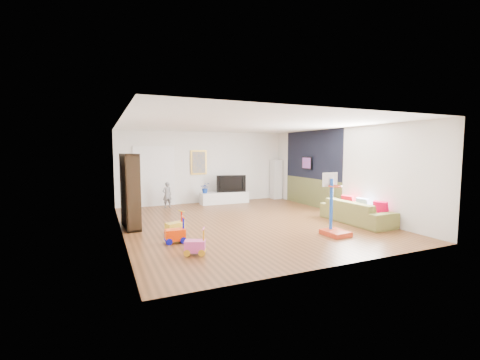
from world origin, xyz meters
name	(u,v)px	position (x,y,z in m)	size (l,w,h in m)	color
floor	(246,222)	(0.00, 0.00, 0.00)	(6.50, 7.50, 0.00)	brown
ceiling	(246,125)	(0.00, 0.00, 2.70)	(6.50, 7.50, 0.00)	white
wall_back	(205,167)	(0.00, 3.75, 1.35)	(6.50, 0.00, 2.70)	silver
wall_front	(339,189)	(0.00, -3.75, 1.35)	(6.50, 0.00, 2.70)	silver
wall_left	(121,178)	(-3.25, 0.00, 1.35)	(0.00, 7.50, 2.70)	silver
wall_right	(339,171)	(3.25, 0.00, 1.35)	(0.00, 7.50, 2.70)	silver
navy_accent	(312,155)	(3.23, 1.40, 1.85)	(0.01, 3.20, 1.70)	black
olive_wainscot	(311,192)	(3.23, 1.40, 0.50)	(0.01, 3.20, 1.00)	brown
doorway	(154,177)	(-1.90, 3.71, 1.05)	(1.45, 0.06, 2.10)	white
painting_back	(199,162)	(-0.25, 3.71, 1.55)	(0.62, 0.06, 0.92)	gold
artwork_right	(307,163)	(3.17, 1.60, 1.55)	(0.04, 0.56, 0.46)	#7F3F8C
media_console	(225,198)	(0.61, 3.23, 0.21)	(1.84, 0.46, 0.43)	silver
tall_cabinet	(276,179)	(3.00, 3.50, 0.81)	(0.38, 0.38, 1.62)	silver
bookshelf	(130,191)	(-3.00, 0.68, 0.96)	(0.34, 1.31, 1.92)	black
sofa	(356,212)	(2.77, -1.31, 0.31)	(2.12, 0.83, 0.62)	olive
basketball_hoop	(336,204)	(1.35, -2.13, 0.74)	(0.51, 0.62, 1.48)	#B8351A
ride_on_yellow	(175,223)	(-2.11, -0.59, 0.28)	(0.42, 0.26, 0.56)	gold
ride_on_orange	(175,230)	(-2.25, -1.23, 0.28)	(0.42, 0.26, 0.56)	#FE3C02
ride_on_pink	(195,241)	(-2.08, -2.17, 0.26)	(0.39, 0.24, 0.52)	#E24AA1
child	(167,195)	(-1.57, 3.18, 0.45)	(0.33, 0.22, 0.91)	slate
tv	(231,183)	(0.86, 3.23, 0.75)	(1.11, 0.15, 0.64)	black
vase_plant	(205,188)	(-0.15, 3.25, 0.62)	(0.35, 0.30, 0.39)	#0F3297
pillow_left	(381,208)	(3.01, -1.92, 0.49)	(0.10, 0.37, 0.37)	#C70032
pillow_center	(363,205)	(3.00, -1.31, 0.49)	(0.10, 0.38, 0.38)	silver
pillow_right	(348,202)	(3.00, -0.73, 0.49)	(0.10, 0.37, 0.37)	#B4091C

